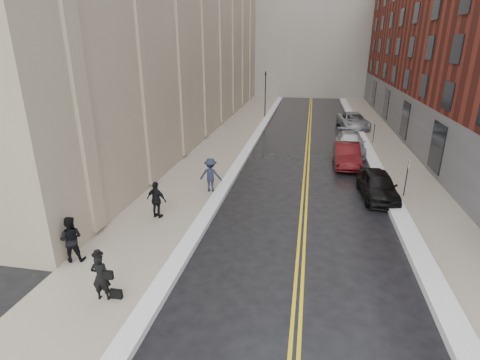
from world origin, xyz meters
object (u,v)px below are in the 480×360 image
at_px(car_maroon, 347,155).
at_px(pedestrian_main, 101,277).
at_px(pedestrian_b, 211,175).
at_px(car_black, 378,185).
at_px(pedestrian_a, 71,239).
at_px(car_silver_far, 353,121).
at_px(pedestrian_c, 157,200).
at_px(car_silver_near, 350,143).

distance_m(car_maroon, pedestrian_main, 19.06).
xyz_separation_m(pedestrian_main, pedestrian_b, (1.04, 9.97, 0.13)).
bearing_deg(car_maroon, car_black, -78.08).
bearing_deg(pedestrian_a, pedestrian_b, -129.83).
distance_m(car_silver_far, pedestrian_b, 21.70).
bearing_deg(pedestrian_b, car_silver_far, -117.45).
bearing_deg(car_black, pedestrian_a, -147.99).
xyz_separation_m(car_silver_far, pedestrian_c, (-11.26, -23.27, 0.28)).
distance_m(car_black, car_silver_near, 9.22).
xyz_separation_m(car_silver_near, pedestrian_c, (-10.19, -14.09, 0.30)).
relative_size(car_maroon, car_silver_near, 0.90).
height_order(car_silver_far, pedestrian_a, pedestrian_a).
xyz_separation_m(pedestrian_main, pedestrian_c, (-0.62, 6.16, 0.07)).
height_order(car_black, car_silver_near, car_silver_near).
bearing_deg(pedestrian_b, car_silver_near, -130.87).
distance_m(pedestrian_main, pedestrian_b, 10.02).
height_order(car_silver_near, pedestrian_a, pedestrian_a).
height_order(car_silver_near, pedestrian_b, pedestrian_b).
bearing_deg(car_silver_near, pedestrian_a, -121.32).
distance_m(car_maroon, pedestrian_c, 14.36).
bearing_deg(car_silver_near, car_maroon, -96.91).
bearing_deg(car_black, pedestrian_c, -159.58).
bearing_deg(pedestrian_c, pedestrian_b, -100.17).
bearing_deg(car_silver_near, car_black, -83.86).
xyz_separation_m(pedestrian_b, pedestrian_c, (-1.66, -3.81, -0.06)).
relative_size(pedestrian_b, pedestrian_c, 1.06).
height_order(car_silver_far, pedestrian_b, pedestrian_b).
bearing_deg(pedestrian_b, pedestrian_a, 65.85).
bearing_deg(car_black, car_maroon, 98.37).
xyz_separation_m(car_silver_near, pedestrian_main, (-9.57, -20.25, 0.22)).
xyz_separation_m(car_maroon, pedestrian_main, (-9.04, -16.78, 0.21)).
distance_m(car_silver_near, pedestrian_b, 13.36).
height_order(car_maroon, pedestrian_b, pedestrian_b).
bearing_deg(pedestrian_c, car_maroon, -118.95).
bearing_deg(car_maroon, pedestrian_a, -127.78).
relative_size(car_black, pedestrian_c, 2.41).
bearing_deg(pedestrian_b, car_maroon, -140.79).
bearing_deg(car_maroon, car_silver_far, 82.56).
bearing_deg(pedestrian_b, pedestrian_main, 82.87).
distance_m(pedestrian_b, pedestrian_c, 4.16).
distance_m(car_silver_far, pedestrian_main, 31.30).
height_order(pedestrian_main, pedestrian_a, pedestrian_a).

